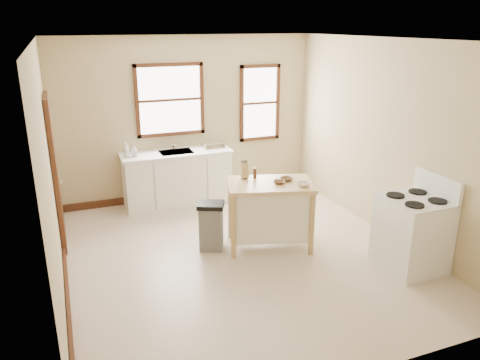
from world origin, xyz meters
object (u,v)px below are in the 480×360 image
at_px(soap_bottle_a, 126,150).
at_px(bowl_c, 303,184).
at_px(soap_bottle_b, 134,151).
at_px(gas_stove, 413,224).
at_px(knife_block, 244,171).
at_px(kitchen_island, 270,215).
at_px(bowl_b, 287,179).
at_px(pepper_grinder, 255,173).
at_px(trash_bin, 211,226).
at_px(bowl_a, 279,182).
at_px(dish_rack, 213,145).

bearing_deg(soap_bottle_a, bowl_c, -32.17).
height_order(soap_bottle_b, gas_stove, gas_stove).
bearing_deg(knife_block, kitchen_island, -43.71).
distance_m(knife_block, bowl_b, 0.60).
distance_m(soap_bottle_b, kitchen_island, 2.58).
bearing_deg(knife_block, soap_bottle_b, 131.77).
distance_m(pepper_grinder, bowl_c, 0.72).
xyz_separation_m(knife_block, gas_stove, (1.67, -1.51, -0.43)).
height_order(kitchen_island, trash_bin, kitchen_island).
bearing_deg(bowl_c, bowl_a, 138.76).
relative_size(dish_rack, knife_block, 1.89).
xyz_separation_m(knife_block, pepper_grinder, (0.14, -0.05, -0.02)).
height_order(soap_bottle_b, pepper_grinder, soap_bottle_b).
distance_m(dish_rack, bowl_a, 2.19).
height_order(pepper_grinder, trash_bin, pepper_grinder).
distance_m(soap_bottle_a, kitchen_island, 2.67).
bearing_deg(kitchen_island, trash_bin, -177.67).
xyz_separation_m(soap_bottle_b, bowl_a, (1.57, -2.11, -0.06)).
xyz_separation_m(kitchen_island, knife_block, (-0.26, 0.31, 0.57)).
distance_m(dish_rack, gas_stove, 3.66).
height_order(bowl_a, bowl_b, bowl_b).
distance_m(dish_rack, kitchen_island, 2.17).
xyz_separation_m(dish_rack, knife_block, (-0.14, -1.80, 0.07)).
bearing_deg(bowl_a, bowl_c, -41.24).
height_order(pepper_grinder, gas_stove, gas_stove).
bearing_deg(soap_bottle_a, knife_block, -34.27).
bearing_deg(bowl_a, knife_block, 133.04).
height_order(soap_bottle_b, bowl_c, soap_bottle_b).
bearing_deg(dish_rack, soap_bottle_a, -173.06).
distance_m(trash_bin, gas_stove, 2.62).
bearing_deg(bowl_a, bowl_b, 25.26).
xyz_separation_m(soap_bottle_b, gas_stove, (2.89, -3.24, -0.41)).
xyz_separation_m(kitchen_island, bowl_a, (0.10, -0.07, 0.49)).
bearing_deg(dish_rack, bowl_b, -75.15).
xyz_separation_m(dish_rack, bowl_b, (0.37, -2.10, -0.01)).
relative_size(bowl_b, gas_stove, 0.14).
distance_m(dish_rack, knife_block, 1.80).
relative_size(knife_block, gas_stove, 0.17).
bearing_deg(bowl_b, knife_block, 148.84).
height_order(soap_bottle_a, knife_block, soap_bottle_a).
bearing_deg(kitchen_island, bowl_a, -18.84).
distance_m(bowl_a, bowl_c, 0.33).
height_order(soap_bottle_a, bowl_a, soap_bottle_a).
height_order(soap_bottle_b, knife_block, knife_block).
xyz_separation_m(pepper_grinder, gas_stove, (1.53, -1.46, -0.41)).
distance_m(soap_bottle_b, bowl_b, 2.67).
bearing_deg(bowl_a, gas_stove, -40.59).
height_order(knife_block, bowl_c, knife_block).
xyz_separation_m(soap_bottle_a, bowl_b, (1.85, -2.05, -0.09)).
bearing_deg(bowl_a, trash_bin, 162.87).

